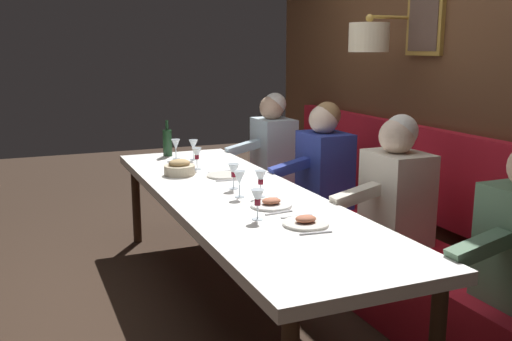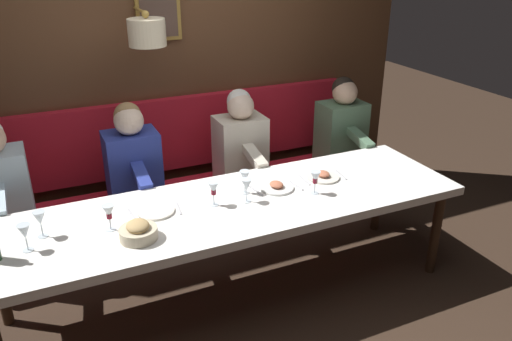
# 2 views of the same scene
# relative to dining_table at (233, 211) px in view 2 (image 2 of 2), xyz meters

# --- Properties ---
(ground_plane) EXTENTS (12.00, 12.00, 0.00)m
(ground_plane) POSITION_rel_dining_table_xyz_m (0.00, 0.00, -0.68)
(ground_plane) COLOR #332319
(dining_table) EXTENTS (0.90, 3.15, 0.74)m
(dining_table) POSITION_rel_dining_table_xyz_m (0.00, 0.00, 0.00)
(dining_table) COLOR white
(dining_table) RESTS_ON ground_plane
(banquette_bench) EXTENTS (0.52, 3.35, 0.45)m
(banquette_bench) POSITION_rel_dining_table_xyz_m (0.89, 0.00, -0.46)
(banquette_bench) COLOR red
(banquette_bench) RESTS_ON ground_plane
(back_wall_panel) EXTENTS (0.59, 4.55, 2.90)m
(back_wall_panel) POSITION_rel_dining_table_xyz_m (1.46, 0.00, 0.68)
(back_wall_panel) COLOR #51331E
(back_wall_panel) RESTS_ON ground_plane
(diner_nearest) EXTENTS (0.60, 0.40, 0.79)m
(diner_nearest) POSITION_rel_dining_table_xyz_m (0.88, -1.42, 0.13)
(diner_nearest) COLOR #567A5B
(diner_nearest) RESTS_ON banquette_bench
(diner_near) EXTENTS (0.60, 0.40, 0.79)m
(diner_near) POSITION_rel_dining_table_xyz_m (0.88, -0.43, 0.13)
(diner_near) COLOR beige
(diner_near) RESTS_ON banquette_bench
(diner_middle) EXTENTS (0.60, 0.40, 0.79)m
(diner_middle) POSITION_rel_dining_table_xyz_m (0.88, 0.47, 0.13)
(diner_middle) COLOR #283893
(diner_middle) RESTS_ON banquette_bench
(place_setting_0) EXTENTS (0.24, 0.32, 0.05)m
(place_setting_0) POSITION_rel_dining_table_xyz_m (0.07, -0.36, 0.07)
(place_setting_0) COLOR silver
(place_setting_0) RESTS_ON dining_table
(place_setting_1) EXTENTS (0.24, 0.32, 0.05)m
(place_setting_1) POSITION_rel_dining_table_xyz_m (0.09, -0.75, 0.07)
(place_setting_1) COLOR silver
(place_setting_1) RESTS_ON dining_table
(place_setting_2) EXTENTS (0.24, 0.32, 0.01)m
(place_setting_2) POSITION_rel_dining_table_xyz_m (0.09, 0.49, 0.06)
(place_setting_2) COLOR silver
(place_setting_2) RESTS_ON dining_table
(wine_glass_0) EXTENTS (0.07, 0.07, 0.16)m
(wine_glass_0) POSITION_rel_dining_table_xyz_m (-0.01, 0.79, 0.17)
(wine_glass_0) COLOR silver
(wine_glass_0) RESTS_ON dining_table
(wine_glass_1) EXTENTS (0.07, 0.07, 0.16)m
(wine_glass_1) POSITION_rel_dining_table_xyz_m (-0.10, -0.56, 0.17)
(wine_glass_1) COLOR silver
(wine_glass_1) RESTS_ON dining_table
(wine_glass_2) EXTENTS (0.07, 0.07, 0.16)m
(wine_glass_2) POSITION_rel_dining_table_xyz_m (-0.02, -0.09, 0.17)
(wine_glass_2) COLOR silver
(wine_glass_2) RESTS_ON dining_table
(wine_glass_3) EXTENTS (0.07, 0.07, 0.16)m
(wine_glass_3) POSITION_rel_dining_table_xyz_m (0.07, 1.16, 0.17)
(wine_glass_3) COLOR silver
(wine_glass_3) RESTS_ON dining_table
(wine_glass_4) EXTENTS (0.07, 0.07, 0.16)m
(wine_glass_4) POSITION_rel_dining_table_xyz_m (0.03, 0.12, 0.17)
(wine_glass_4) COLOR silver
(wine_glass_4) RESTS_ON dining_table
(wine_glass_5) EXTENTS (0.07, 0.07, 0.16)m
(wine_glass_5) POSITION_rel_dining_table_xyz_m (-0.05, 1.25, 0.17)
(wine_glass_5) COLOR silver
(wine_glass_5) RESTS_ON dining_table
(wine_glass_6) EXTENTS (0.07, 0.07, 0.16)m
(wine_glass_6) POSITION_rel_dining_table_xyz_m (0.10, -0.13, 0.17)
(wine_glass_6) COLOR silver
(wine_glass_6) RESTS_ON dining_table
(bread_bowl) EXTENTS (0.22, 0.22, 0.12)m
(bread_bowl) POSITION_rel_dining_table_xyz_m (-0.18, 0.66, 0.11)
(bread_bowl) COLOR beige
(bread_bowl) RESTS_ON dining_table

